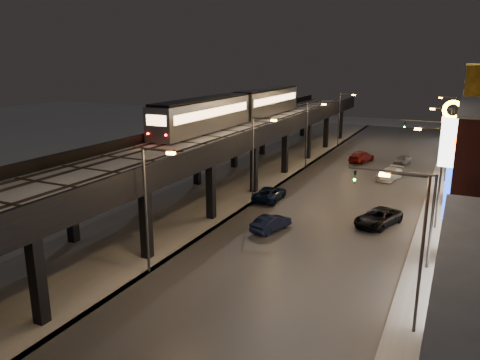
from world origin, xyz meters
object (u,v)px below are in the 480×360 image
at_px(car_mid_dark, 361,157).
at_px(car_onc_red, 403,160).
at_px(car_onc_dark, 378,218).
at_px(car_onc_white, 389,174).
at_px(subway_train, 240,107).
at_px(car_near_white, 271,224).
at_px(sign_citgo, 464,173).
at_px(car_mid_silver, 270,194).

relative_size(car_mid_dark, car_onc_red, 1.39).
distance_m(car_onc_dark, car_onc_white, 17.56).
height_order(subway_train, car_onc_white, subway_train).
height_order(car_near_white, car_mid_dark, car_mid_dark).
bearing_deg(car_mid_dark, subway_train, 52.66).
xyz_separation_m(car_near_white, sign_citgo, (14.44, -10.59, 8.44)).
bearing_deg(car_mid_dark, car_onc_white, 132.95).
xyz_separation_m(subway_train, car_onc_white, (19.24, 2.83, -7.74)).
bearing_deg(car_mid_dark, car_mid_silver, 90.63).
xyz_separation_m(car_near_white, car_onc_red, (7.07, 32.57, -0.04)).
xyz_separation_m(car_onc_red, sign_citgo, (7.37, -43.17, 8.48)).
xyz_separation_m(subway_train, car_mid_silver, (9.05, -11.59, -7.73)).
bearing_deg(car_onc_red, car_mid_silver, -100.75).
bearing_deg(car_onc_dark, subway_train, 164.05).
height_order(car_near_white, car_onc_white, car_onc_white).
height_order(car_mid_silver, car_mid_dark, car_mid_dark).
distance_m(car_onc_red, sign_citgo, 44.61).
bearing_deg(sign_citgo, car_onc_dark, 111.33).
distance_m(car_near_white, car_onc_white, 23.77).
height_order(car_onc_dark, car_onc_white, car_onc_dark).
height_order(subway_train, car_mid_dark, subway_train).
xyz_separation_m(subway_train, sign_citgo, (27.00, -30.58, 0.67)).
height_order(car_mid_silver, sign_citgo, sign_citgo).
distance_m(car_mid_silver, car_mid_dark, 23.88).
bearing_deg(car_mid_silver, subway_train, -53.78).
distance_m(car_mid_dark, car_onc_white, 10.38).
distance_m(car_mid_dark, sign_citgo, 45.10).
distance_m(car_mid_dark, car_onc_dark, 27.30).
relative_size(car_mid_silver, car_onc_white, 1.07).
relative_size(car_near_white, car_mid_dark, 0.79).
bearing_deg(sign_citgo, car_mid_silver, 133.38).
distance_m(car_onc_white, car_onc_red, 9.76).
bearing_deg(car_onc_white, car_near_white, -92.60).
relative_size(subway_train, car_onc_red, 9.85).
xyz_separation_m(car_near_white, car_mid_silver, (-3.51, 8.40, 0.03)).
distance_m(car_near_white, car_mid_dark, 31.80).
bearing_deg(car_mid_dark, sign_citgo, 119.62).
height_order(car_onc_dark, sign_citgo, sign_citgo).
bearing_deg(subway_train, car_onc_dark, -35.20).
bearing_deg(sign_citgo, car_near_white, 143.73).
relative_size(car_mid_dark, sign_citgo, 0.45).
bearing_deg(car_near_white, subway_train, -41.72).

